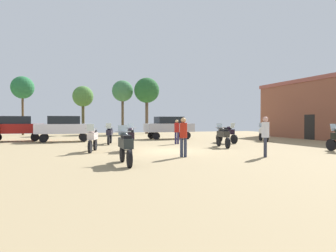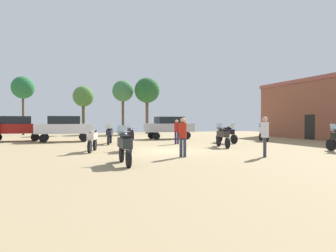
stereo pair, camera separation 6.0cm
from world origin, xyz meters
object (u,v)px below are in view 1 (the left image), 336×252
at_px(tree_5, 22,88).
at_px(motorcycle_8, 223,135).
at_px(motorcycle_3, 263,132).
at_px(motorcycle_1, 131,137).
at_px(person_3, 265,133).
at_px(tree_2, 123,92).
at_px(person_1, 177,130).
at_px(car_4, 15,127).
at_px(motorcycle_5, 125,145).
at_px(car_3, 169,126).
at_px(tree_3, 147,91).
at_px(person_2, 183,134).
at_px(tree_4, 83,97).
at_px(motorcycle_4, 110,134).
at_px(motorcycle_7, 227,133).
at_px(motorcycle_6, 93,138).
at_px(car_2, 64,127).

bearing_deg(tree_5, motorcycle_8, -56.57).
bearing_deg(motorcycle_3, motorcycle_1, -141.39).
height_order(motorcycle_8, person_3, person_3).
height_order(tree_2, tree_5, tree_2).
height_order(person_1, tree_5, tree_5).
distance_m(motorcycle_1, car_4, 12.92).
distance_m(motorcycle_5, car_3, 16.19).
xyz_separation_m(tree_2, tree_3, (2.84, -1.27, 0.06)).
bearing_deg(person_2, motorcycle_1, -31.58).
bearing_deg(person_3, tree_4, -131.18).
bearing_deg(motorcycle_4, motorcycle_7, -178.40).
bearing_deg(motorcycle_6, person_2, 149.92).
relative_size(motorcycle_5, person_1, 1.30).
distance_m(car_3, car_4, 12.75).
xyz_separation_m(motorcycle_3, tree_4, (-13.11, 16.25, 3.69)).
bearing_deg(person_3, car_2, -113.37).
distance_m(person_1, tree_3, 17.89).
distance_m(person_2, tree_2, 26.16).
bearing_deg(person_1, motorcycle_7, -156.29).
bearing_deg(person_3, tree_5, -119.26).
height_order(car_4, tree_2, tree_2).
bearing_deg(car_3, motorcycle_6, 139.69).
bearing_deg(car_2, motorcycle_6, -170.74).
distance_m(motorcycle_3, motorcycle_4, 12.11).
distance_m(car_4, person_3, 19.74).
relative_size(motorcycle_1, car_4, 0.50).
distance_m(motorcycle_3, tree_4, 21.21).
relative_size(motorcycle_7, car_2, 0.53).
distance_m(motorcycle_1, motorcycle_8, 5.93).
xyz_separation_m(motorcycle_5, person_3, (6.44, 0.32, 0.35)).
bearing_deg(tree_4, motorcycle_7, -61.22).
relative_size(motorcycle_4, car_4, 0.50).
distance_m(motorcycle_3, car_3, 8.20).
xyz_separation_m(person_3, tree_2, (-1.77, 26.90, 4.27)).
relative_size(motorcycle_8, person_3, 1.22).
xyz_separation_m(motorcycle_7, person_3, (-2.65, -8.22, 0.34)).
relative_size(tree_2, tree_4, 1.19).
distance_m(motorcycle_1, person_3, 6.98).
bearing_deg(motorcycle_4, tree_2, -89.88).
distance_m(motorcycle_5, motorcycle_6, 5.25).
bearing_deg(tree_5, tree_3, -2.43).
height_order(motorcycle_8, car_4, car_4).
distance_m(motorcycle_7, tree_3, 18.09).
distance_m(motorcycle_1, motorcycle_6, 2.01).
relative_size(tree_3, tree_4, 1.24).
relative_size(motorcycle_8, car_2, 0.52).
relative_size(motorcycle_6, person_1, 1.21).
xyz_separation_m(motorcycle_1, motorcycle_4, (-0.43, 5.31, -0.00)).
height_order(person_2, tree_3, tree_3).
xyz_separation_m(motorcycle_3, car_3, (-6.15, 5.41, 0.45)).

